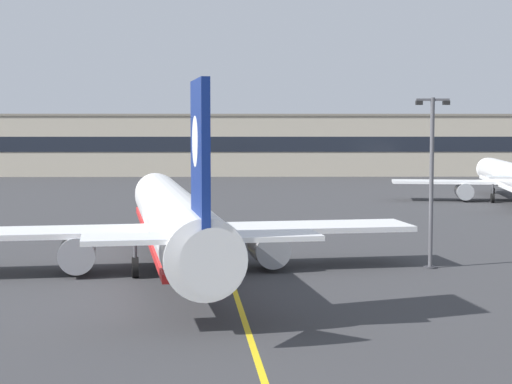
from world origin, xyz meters
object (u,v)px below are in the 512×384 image
airliner_foreground (174,220)px  safety_cone_by_nose_gear (198,236)px  airliner_background (510,177)px  apron_lamp_post (431,179)px

airliner_foreground → safety_cone_by_nose_gear: airliner_foreground is taller
airliner_foreground → airliner_background: size_ratio=1.10×
airliner_foreground → safety_cone_by_nose_gear: size_ratio=75.25×
airliner_background → safety_cone_by_nose_gear: size_ratio=68.27×
apron_lamp_post → safety_cone_by_nose_gear: 23.03m
apron_lamp_post → safety_cone_by_nose_gear: (-16.37, 15.15, -5.71)m
airliner_background → apron_lamp_post: (-20.75, -49.37, 2.92)m
airliner_background → safety_cone_by_nose_gear: bearing=-137.3°
airliner_foreground → safety_cone_by_nose_gear: (0.62, 16.31, -3.11)m
airliner_foreground → airliner_background: airliner_foreground is taller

